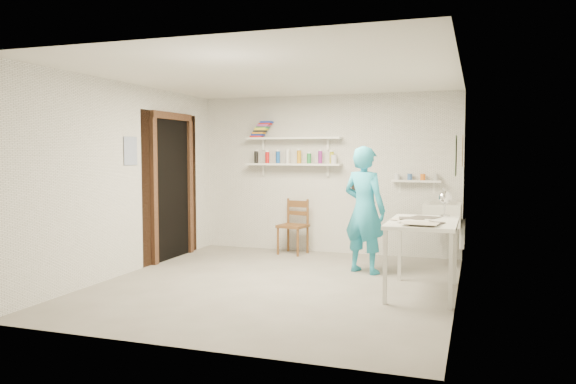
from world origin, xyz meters
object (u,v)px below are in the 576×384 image
(work_table, at_px, (423,257))
(belfast_sink, at_px, (442,215))
(wooden_chair, at_px, (293,226))
(desk_lamp, at_px, (445,198))
(man, at_px, (364,210))
(wall_clock, at_px, (361,188))

(work_table, bearing_deg, belfast_sink, 86.07)
(wooden_chair, xyz_separation_m, desk_lamp, (2.28, -1.35, 0.59))
(belfast_sink, relative_size, man, 0.37)
(wooden_chair, xyz_separation_m, work_table, (2.08, -1.83, -0.03))
(wooden_chair, height_order, work_table, wooden_chair)
(man, bearing_deg, belfast_sink, -118.47)
(man, distance_m, wooden_chair, 1.65)
(wall_clock, distance_m, wooden_chair, 1.56)
(desk_lamp, bearing_deg, work_table, -112.42)
(belfast_sink, xyz_separation_m, wall_clock, (-1.00, -0.54, 0.37))
(wooden_chair, bearing_deg, belfast_sink, 4.32)
(man, relative_size, desk_lamp, 10.80)
(wall_clock, height_order, wooden_chair, wall_clock)
(belfast_sink, distance_m, man, 1.18)
(man, distance_m, wall_clock, 0.35)
(wall_clock, relative_size, work_table, 0.24)
(belfast_sink, relative_size, work_table, 0.50)
(man, height_order, wall_clock, man)
(wooden_chair, distance_m, desk_lamp, 2.71)
(work_table, xyz_separation_m, desk_lamp, (0.20, 0.48, 0.62))
(man, distance_m, work_table, 1.25)
(desk_lamp, bearing_deg, belfast_sink, 94.42)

